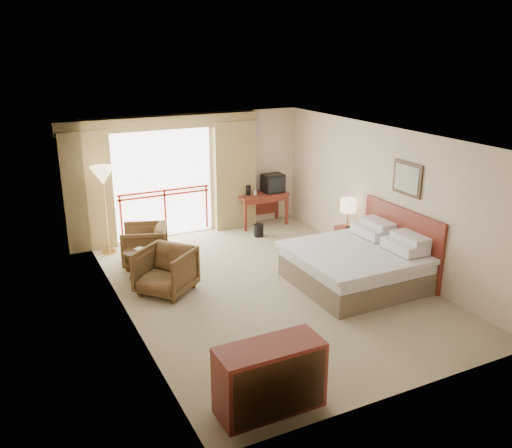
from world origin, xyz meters
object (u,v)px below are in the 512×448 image
table_lamp (348,206)px  dresser (270,378)px  nightstand (348,241)px  floor_lamp (103,179)px  desk (261,200)px  wastebasket (259,230)px  armchair_near (167,292)px  side_table (138,260)px  armchair_far (146,264)px  bed (358,264)px  tv (273,183)px

table_lamp → dresser: (-3.78, -3.79, -0.60)m
nightstand → floor_lamp: size_ratio=0.31×
desk → wastebasket: desk is taller
nightstand → armchair_near: 3.92m
side_table → floor_lamp: 2.02m
armchair_far → floor_lamp: bearing=-132.6°
bed → nightstand: 1.49m
nightstand → desk: 2.66m
table_lamp → desk: (-0.73, 2.49, -0.41)m
dresser → tv: bearing=62.1°
armchair_far → dresser: (0.11, -5.05, 0.42)m
nightstand → armchair_far: (-3.89, 1.31, -0.28)m
bed → tv: size_ratio=4.39×
table_lamp → side_table: bearing=171.9°
bed → armchair_far: bed is taller
desk → bed: bearing=-88.3°
tv → floor_lamp: floor_lamp is taller
bed → armchair_far: size_ratio=2.44×
bed → side_table: (-3.47, 1.95, 0.00)m
bed → floor_lamp: 5.27m
dresser → floor_lamp: bearing=96.4°
side_table → dresser: bearing=-84.6°
table_lamp → wastebasket: (-1.17, 1.72, -0.88)m
armchair_near → table_lamp: bearing=52.7°
wastebasket → desk: bearing=60.3°
side_table → tv: bearing=25.9°
nightstand → tv: bearing=102.5°
tv → armchair_far: (-3.46, -1.18, -0.99)m
bed → armchair_near: bearing=159.6°
side_table → floor_lamp: floor_lamp is taller
armchair_near → side_table: side_table is taller
wastebasket → tv: bearing=43.8°
nightstand → desk: desk is taller
floor_lamp → dresser: floor_lamp is taller
nightstand → armchair_near: (-3.91, -0.12, -0.28)m
tv → side_table: (-3.77, -1.83, -0.62)m
wastebasket → dresser: size_ratio=0.22×
desk → table_lamp: bearing=-72.1°
armchair_near → tv: bearing=87.0°
table_lamp → desk: bearing=106.4°
wastebasket → armchair_near: bearing=-145.5°
bed → floor_lamp: size_ratio=1.16×
side_table → floor_lamp: size_ratio=0.30×
nightstand → dresser: (-3.78, -3.74, 0.14)m
nightstand → side_table: bearing=173.8°
tv → table_lamp: bearing=-101.2°
side_table → wastebasket: bearing=20.3°
desk → floor_lamp: 3.82m
armchair_far → nightstand: bearing=90.4°
tv → bed: bearing=-115.7°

